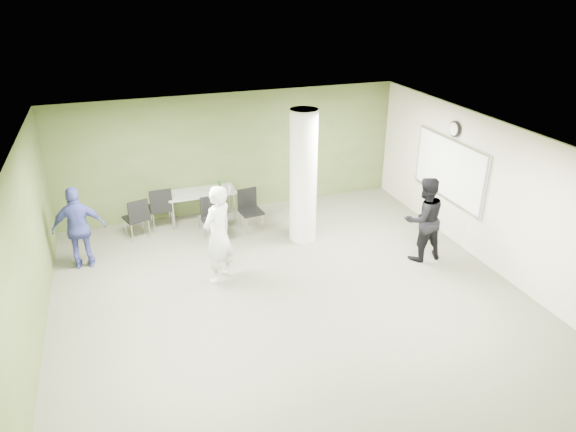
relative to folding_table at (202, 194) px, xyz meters
name	(u,v)px	position (x,y,z in m)	size (l,w,h in m)	color
floor	(289,296)	(0.84, -3.54, -0.68)	(8.00, 8.00, 0.00)	#535342
ceiling	(289,143)	(0.84, -3.54, 2.12)	(8.00, 8.00, 0.00)	white
wall_back	(233,153)	(0.84, 0.46, 0.72)	(8.00, 0.02, 2.80)	#455427
wall_left	(24,265)	(-3.16, -3.54, 0.72)	(0.02, 8.00, 2.80)	#455427
wall_right_cream	(490,194)	(4.84, -3.54, 0.72)	(0.02, 8.00, 2.80)	beige
column	(303,177)	(1.84, -1.54, 0.72)	(0.56, 0.56, 2.80)	silver
whiteboard	(449,169)	(4.77, -2.34, 0.82)	(0.05, 2.30, 1.30)	silver
wall_clock	(455,129)	(4.77, -2.34, 1.67)	(0.06, 0.32, 0.32)	black
folding_table	(202,194)	(0.00, 0.00, 0.00)	(1.53, 0.68, 0.97)	gray
wastebasket	(204,222)	(-0.06, -0.34, -0.54)	(0.24, 0.24, 0.27)	#4C4C4C
chair_back_left	(137,216)	(-1.47, -0.41, -0.14)	(0.57, 0.57, 0.92)	black
chair_back_right	(161,205)	(-0.94, -0.14, -0.10)	(0.52, 0.52, 0.99)	black
chair_table_left	(213,215)	(0.04, -0.94, -0.13)	(0.50, 0.50, 0.93)	black
chair_table_right	(249,207)	(0.89, -0.75, -0.14)	(0.51, 0.51, 0.92)	black
woman_white	(218,235)	(-0.18, -2.60, 0.26)	(0.68, 0.45, 1.86)	silver
man_black	(424,219)	(3.75, -3.12, 0.18)	(0.83, 0.65, 1.71)	black
man_blue	(79,228)	(-2.56, -1.26, 0.15)	(0.96, 0.40, 1.64)	#393F8F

